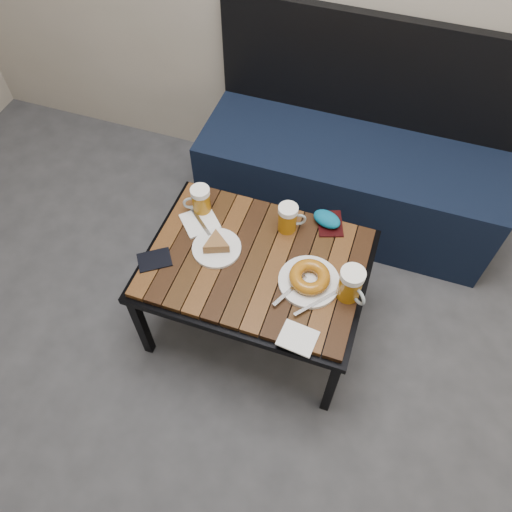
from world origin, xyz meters
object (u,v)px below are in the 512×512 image
(beer_mug_right, at_px, (351,284))
(knit_pouch, at_px, (327,219))
(cafe_table, at_px, (256,267))
(beer_mug_left, at_px, (200,200))
(passport_burgundy, at_px, (330,224))
(bench, at_px, (349,173))
(plate_bagel, at_px, (309,279))
(passport_navy, at_px, (154,260))
(beer_mug_centre, at_px, (288,218))
(plate_pie, at_px, (216,246))

(beer_mug_right, bearing_deg, knit_pouch, 158.19)
(cafe_table, distance_m, beer_mug_left, 0.35)
(passport_burgundy, bearing_deg, beer_mug_left, 171.94)
(bench, distance_m, plate_bagel, 0.83)
(beer_mug_right, bearing_deg, beer_mug_left, -156.43)
(bench, bearing_deg, passport_navy, -122.88)
(bench, xyz_separation_m, beer_mug_right, (0.15, -0.80, 0.27))
(beer_mug_right, relative_size, knit_pouch, 1.22)
(beer_mug_centre, bearing_deg, bench, 54.07)
(beer_mug_centre, bearing_deg, beer_mug_right, -58.99)
(plate_pie, xyz_separation_m, plate_bagel, (0.37, -0.03, 0.00))
(passport_navy, bearing_deg, passport_burgundy, 88.37)
(bench, relative_size, knit_pouch, 12.17)
(beer_mug_centre, distance_m, plate_pie, 0.29)
(beer_mug_centre, bearing_deg, beer_mug_left, 162.23)
(beer_mug_right, height_order, passport_burgundy, beer_mug_right)
(beer_mug_centre, bearing_deg, plate_bagel, -77.77)
(beer_mug_centre, bearing_deg, passport_burgundy, 4.05)
(cafe_table, relative_size, passport_navy, 6.83)
(plate_pie, bearing_deg, beer_mug_centre, 39.34)
(knit_pouch, bearing_deg, beer_mug_left, -168.73)
(bench, xyz_separation_m, passport_navy, (-0.57, -0.89, 0.20))
(beer_mug_right, bearing_deg, cafe_table, -145.17)
(passport_burgundy, relative_size, knit_pouch, 1.15)
(cafe_table, bearing_deg, beer_mug_right, -5.87)
(beer_mug_centre, distance_m, passport_navy, 0.53)
(plate_pie, xyz_separation_m, passport_burgundy, (0.38, 0.26, -0.02))
(beer_mug_centre, bearing_deg, passport_navy, -165.75)
(beer_mug_centre, distance_m, beer_mug_right, 0.37)
(bench, bearing_deg, beer_mug_right, -79.73)
(cafe_table, xyz_separation_m, beer_mug_left, (-0.29, 0.16, 0.11))
(beer_mug_left, xyz_separation_m, passport_burgundy, (0.51, 0.10, -0.06))
(beer_mug_centre, height_order, passport_navy, beer_mug_centre)
(plate_bagel, xyz_separation_m, passport_navy, (-0.57, -0.09, -0.02))
(beer_mug_left, distance_m, beer_mug_right, 0.68)
(beer_mug_centre, relative_size, plate_bagel, 0.45)
(beer_mug_centre, relative_size, knit_pouch, 1.06)
(bench, relative_size, passport_burgundy, 10.59)
(bench, distance_m, passport_navy, 1.08)
(beer_mug_centre, height_order, plate_bagel, beer_mug_centre)
(beer_mug_left, distance_m, beer_mug_centre, 0.35)
(cafe_table, relative_size, beer_mug_right, 5.99)
(beer_mug_right, height_order, passport_navy, beer_mug_right)
(passport_burgundy, bearing_deg, beer_mug_right, -83.91)
(bench, distance_m, beer_mug_centre, 0.65)
(passport_burgundy, height_order, knit_pouch, knit_pouch)
(passport_burgundy, bearing_deg, plate_pie, -164.68)
(cafe_table, distance_m, beer_mug_centre, 0.22)
(bench, bearing_deg, passport_burgundy, -89.29)
(plate_pie, bearing_deg, passport_burgundy, 34.32)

